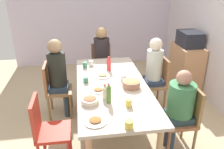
{
  "coord_description": "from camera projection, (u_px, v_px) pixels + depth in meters",
  "views": [
    {
      "loc": [
        2.81,
        -0.41,
        2.18
      ],
      "look_at": [
        0.0,
        0.0,
        0.91
      ],
      "focal_mm": 36.53,
      "sensor_mm": 36.0,
      "label": 1
    }
  ],
  "objects": [
    {
      "name": "person_3",
      "position": [
        102.0,
        53.0,
        4.39
      ],
      "size": [
        0.3,
        0.3,
        1.26
      ],
      "color": "brown",
      "rests_on": "ground_plane"
    },
    {
      "name": "person_0",
      "position": [
        58.0,
        72.0,
        3.55
      ],
      "size": [
        0.3,
        0.3,
        1.29
      ],
      "color": "#32394B",
      "rests_on": "ground_plane"
    },
    {
      "name": "cup_0",
      "position": [
        123.0,
        78.0,
        3.26
      ],
      "size": [
        0.11,
        0.08,
        0.09
      ],
      "color": "white",
      "rests_on": "dining_table"
    },
    {
      "name": "dining_table",
      "position": [
        112.0,
        89.0,
        3.2
      ],
      "size": [
        2.12,
        0.96,
        0.76
      ],
      "color": "#BDAB9A",
      "rests_on": "ground_plane"
    },
    {
      "name": "bottle_2",
      "position": [
        105.0,
        92.0,
        2.78
      ],
      "size": [
        0.07,
        0.07,
        0.19
      ],
      "color": "beige",
      "rests_on": "dining_table"
    },
    {
      "name": "person_4",
      "position": [
        153.0,
        68.0,
        3.76
      ],
      "size": [
        0.3,
        0.3,
        1.25
      ],
      "color": "#30324C",
      "rests_on": "ground_plane"
    },
    {
      "name": "bowl_0",
      "position": [
        131.0,
        83.0,
        3.07
      ],
      "size": [
        0.24,
        0.24,
        0.11
      ],
      "color": "#986451",
      "rests_on": "dining_table"
    },
    {
      "name": "cup_1",
      "position": [
        85.0,
        65.0,
        3.71
      ],
      "size": [
        0.11,
        0.07,
        0.09
      ],
      "color": "#459069",
      "rests_on": "dining_table"
    },
    {
      "name": "side_cabinet",
      "position": [
        186.0,
        68.0,
        4.53
      ],
      "size": [
        0.7,
        0.44,
        0.9
      ],
      "primitive_type": "cube",
      "color": "tan",
      "rests_on": "ground_plane"
    },
    {
      "name": "person_1",
      "position": [
        180.0,
        104.0,
        2.82
      ],
      "size": [
        0.33,
        0.33,
        1.14
      ],
      "color": "#283A4C",
      "rests_on": "ground_plane"
    },
    {
      "name": "cup_5",
      "position": [
        91.0,
        63.0,
        3.8
      ],
      "size": [
        0.11,
        0.08,
        0.08
      ],
      "color": "silver",
      "rests_on": "dining_table"
    },
    {
      "name": "plate_0",
      "position": [
        103.0,
        76.0,
        3.41
      ],
      "size": [
        0.23,
        0.23,
        0.04
      ],
      "color": "white",
      "rests_on": "dining_table"
    },
    {
      "name": "plate_2",
      "position": [
        98.0,
        90.0,
        2.99
      ],
      "size": [
        0.21,
        0.21,
        0.04
      ],
      "color": "silver",
      "rests_on": "dining_table"
    },
    {
      "name": "chair_4",
      "position": [
        158.0,
        80.0,
        3.87
      ],
      "size": [
        0.4,
        0.4,
        0.9
      ],
      "color": "olive",
      "rests_on": "ground_plane"
    },
    {
      "name": "chair_2",
      "position": [
        46.0,
        128.0,
        2.68
      ],
      "size": [
        0.4,
        0.4,
        0.9
      ],
      "color": "red",
      "rests_on": "ground_plane"
    },
    {
      "name": "bottle_1",
      "position": [
        109.0,
        94.0,
        2.68
      ],
      "size": [
        0.06,
        0.06,
        0.25
      ],
      "color": "#4C7C32",
      "rests_on": "dining_table"
    },
    {
      "name": "chair_1",
      "position": [
        185.0,
        116.0,
        2.91
      ],
      "size": [
        0.4,
        0.4,
        0.9
      ],
      "color": "#965C3A",
      "rests_on": "ground_plane"
    },
    {
      "name": "wall_left",
      "position": [
        95.0,
        12.0,
        5.55
      ],
      "size": [
        0.12,
        4.02,
        2.6
      ],
      "primitive_type": "cube",
      "color": "silver",
      "rests_on": "ground_plane"
    },
    {
      "name": "chair_3",
      "position": [
        102.0,
        64.0,
        4.57
      ],
      "size": [
        0.4,
        0.4,
        0.9
      ],
      "color": "#966034",
      "rests_on": "ground_plane"
    },
    {
      "name": "bowl_1",
      "position": [
        90.0,
        100.0,
        2.7
      ],
      "size": [
        0.21,
        0.21,
        0.08
      ],
      "color": "beige",
      "rests_on": "dining_table"
    },
    {
      "name": "cup_2",
      "position": [
        129.0,
        124.0,
        2.27
      ],
      "size": [
        0.12,
        0.09,
        0.08
      ],
      "color": "#E4CD4E",
      "rests_on": "dining_table"
    },
    {
      "name": "chair_0",
      "position": [
        54.0,
        87.0,
        3.64
      ],
      "size": [
        0.4,
        0.4,
        0.9
      ],
      "color": "olive",
      "rests_on": "ground_plane"
    },
    {
      "name": "ground_plane",
      "position": [
        112.0,
        129.0,
        3.48
      ],
      "size": [
        6.77,
        6.77,
        0.0
      ],
      "primitive_type": "plane",
      "color": "tan"
    },
    {
      "name": "bottle_0",
      "position": [
        109.0,
        64.0,
        3.58
      ],
      "size": [
        0.07,
        0.07,
        0.23
      ],
      "color": "red",
      "rests_on": "dining_table"
    },
    {
      "name": "cup_3",
      "position": [
        86.0,
        80.0,
        3.21
      ],
      "size": [
        0.11,
        0.07,
        0.08
      ],
      "color": "#488267",
      "rests_on": "dining_table"
    },
    {
      "name": "cup_4",
      "position": [
        129.0,
        103.0,
        2.64
      ],
      "size": [
        0.11,
        0.07,
        0.09
      ],
      "color": "#EBCF54",
      "rests_on": "dining_table"
    },
    {
      "name": "microwave",
      "position": [
        190.0,
        39.0,
        4.29
      ],
      "size": [
        0.48,
        0.36,
        0.28
      ],
      "primitive_type": "cube",
      "color": "#20232D",
      "rests_on": "side_cabinet"
    },
    {
      "name": "plate_1",
      "position": [
        95.0,
        121.0,
        2.37
      ],
      "size": [
        0.25,
        0.25,
        0.04
      ],
      "color": "white",
      "rests_on": "dining_table"
    }
  ]
}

